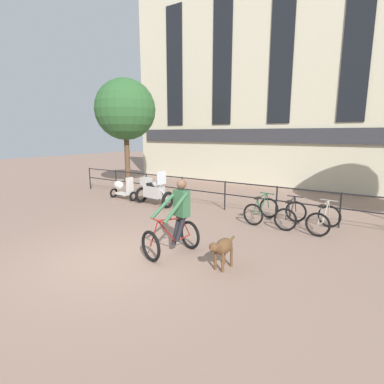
# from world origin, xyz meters

# --- Properties ---
(ground_plane) EXTENTS (60.00, 60.00, 0.00)m
(ground_plane) POSITION_xyz_m (0.00, 0.00, 0.00)
(ground_plane) COLOR #8E7060
(canal_railing) EXTENTS (15.05, 0.05, 1.05)m
(canal_railing) POSITION_xyz_m (-0.00, 5.20, 0.71)
(canal_railing) COLOR black
(canal_railing) RESTS_ON ground_plane
(building_facade) EXTENTS (18.00, 0.72, 11.86)m
(building_facade) POSITION_xyz_m (0.00, 10.99, 5.90)
(building_facade) COLOR beige
(building_facade) RESTS_ON ground_plane
(cyclist_with_bike) EXTENTS (0.96, 1.31, 1.70)m
(cyclist_with_bike) POSITION_xyz_m (0.93, 1.03, 0.76)
(cyclist_with_bike) COLOR black
(cyclist_with_bike) RESTS_ON ground_plane
(dog) EXTENTS (0.31, 0.90, 0.65)m
(dog) POSITION_xyz_m (2.20, 0.89, 0.46)
(dog) COLOR brown
(dog) RESTS_ON ground_plane
(parked_motorcycle) EXTENTS (1.62, 0.76, 1.35)m
(parked_motorcycle) POSITION_xyz_m (-2.60, 4.34, 0.56)
(parked_motorcycle) COLOR black
(parked_motorcycle) RESTS_ON ground_plane
(parked_bicycle_near_lamp) EXTENTS (0.77, 1.17, 0.86)m
(parked_bicycle_near_lamp) POSITION_xyz_m (1.62, 4.54, 0.36)
(parked_bicycle_near_lamp) COLOR black
(parked_bicycle_near_lamp) RESTS_ON ground_plane
(parked_bicycle_mid_left) EXTENTS (0.67, 1.12, 0.86)m
(parked_bicycle_mid_left) POSITION_xyz_m (2.53, 4.54, 0.36)
(parked_bicycle_mid_left) COLOR black
(parked_bicycle_mid_left) RESTS_ON ground_plane
(parked_bicycle_mid_right) EXTENTS (0.77, 1.17, 0.86)m
(parked_bicycle_mid_right) POSITION_xyz_m (3.44, 4.54, 0.36)
(parked_bicycle_mid_right) COLOR black
(parked_bicycle_mid_right) RESTS_ON ground_plane
(parked_scooter) EXTENTS (1.29, 0.45, 0.96)m
(parked_scooter) POSITION_xyz_m (-4.40, 4.42, 0.46)
(parked_scooter) COLOR black
(parked_scooter) RESTS_ON ground_plane
(tree_canalside_left) EXTENTS (3.00, 3.00, 5.38)m
(tree_canalside_left) POSITION_xyz_m (-6.44, 6.75, 3.87)
(tree_canalside_left) COLOR brown
(tree_canalside_left) RESTS_ON ground_plane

